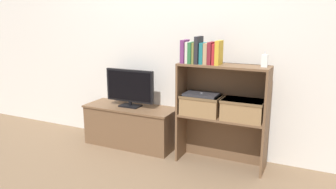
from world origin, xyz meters
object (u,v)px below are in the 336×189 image
at_px(book_mustard, 219,53).
at_px(book_ivory, 188,52).
at_px(tv, 130,87).
at_px(book_olive, 195,53).
at_px(laptop, 201,94).
at_px(book_maroon, 211,53).
at_px(baby_monitor, 265,61).
at_px(book_forest, 192,53).
at_px(book_plum, 185,51).
at_px(book_teal, 203,53).
at_px(book_charcoal, 199,50).
at_px(book_crimson, 215,54).
at_px(storage_basket_right, 243,109).
at_px(tv_stand, 131,126).
at_px(book_tan, 207,54).
at_px(storage_basket_left, 201,104).

bearing_deg(book_mustard, book_ivory, 180.00).
relative_size(tv, book_ivory, 2.91).
bearing_deg(book_olive, laptop, 14.55).
relative_size(book_maroon, baby_monitor, 1.47).
bearing_deg(book_olive, book_maroon, 0.00).
relative_size(tv, book_forest, 2.89).
relative_size(book_plum, book_teal, 1.11).
bearing_deg(book_plum, book_charcoal, 0.00).
bearing_deg(tv, book_charcoal, -5.78).
bearing_deg(book_forest, book_ivory, 180.00).
height_order(book_forest, book_crimson, book_forest).
distance_m(book_teal, storage_basket_right, 0.61).
distance_m(tv_stand, storage_basket_right, 1.26).
bearing_deg(book_tan, book_forest, 180.00).
relative_size(book_tan, book_mustard, 0.88).
height_order(book_plum, book_olive, book_plum).
height_order(book_olive, laptop, book_olive).
bearing_deg(book_olive, baby_monitor, 2.97).
distance_m(book_ivory, book_maroon, 0.22).
height_order(tv, book_plum, book_plum).
relative_size(tv_stand, book_mustard, 4.71).
distance_m(tv_stand, book_tan, 1.20).
bearing_deg(laptop, storage_basket_left, 0.00).
bearing_deg(book_crimson, tv, 175.16).
height_order(book_plum, storage_basket_left, book_plum).
height_order(book_crimson, storage_basket_right, book_crimson).
distance_m(book_plum, book_mustard, 0.32).
xyz_separation_m(book_maroon, baby_monitor, (0.46, 0.03, -0.05)).
height_order(book_plum, book_charcoal, book_charcoal).
bearing_deg(book_teal, book_crimson, 0.00).
bearing_deg(book_tan, baby_monitor, 3.63).
distance_m(book_teal, storage_basket_left, 0.47).
xyz_separation_m(book_crimson, book_mustard, (0.04, 0.00, 0.01)).
xyz_separation_m(tv, book_teal, (0.83, -0.08, 0.40)).
distance_m(book_mustard, laptop, 0.42).
height_order(book_plum, book_mustard, book_mustard).
relative_size(book_charcoal, book_tan, 1.31).
xyz_separation_m(tv, book_mustard, (0.97, -0.08, 0.41)).
xyz_separation_m(book_tan, book_maroon, (0.04, 0.00, 0.01)).
xyz_separation_m(book_ivory, book_maroon, (0.22, 0.00, 0.00)).
height_order(book_forest, book_tan, book_forest).
bearing_deg(book_forest, book_teal, 0.00).
bearing_deg(baby_monitor, book_charcoal, -176.87).
distance_m(book_forest, laptop, 0.39).
relative_size(book_crimson, storage_basket_left, 0.50).
bearing_deg(tv_stand, book_plum, -7.09).
bearing_deg(book_ivory, tv, 173.40).
xyz_separation_m(book_crimson, storage_basket_right, (0.27, 0.02, -0.47)).
bearing_deg(laptop, book_maroon, -10.90).
distance_m(baby_monitor, laptop, 0.64).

